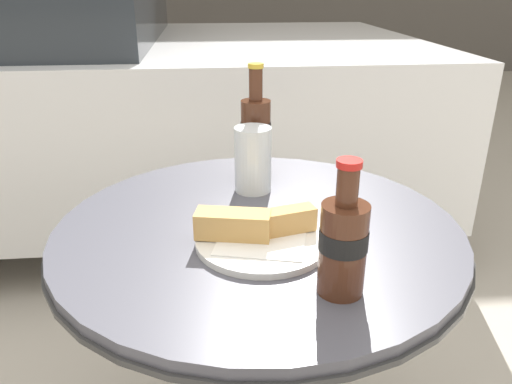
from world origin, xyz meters
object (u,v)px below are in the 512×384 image
at_px(cola_bottle_left, 343,243).
at_px(drinking_glass, 253,162).
at_px(bistro_table, 258,298).
at_px(lunch_plate_near, 259,233).
at_px(cola_bottle_right, 256,134).

height_order(cola_bottle_left, drinking_glass, cola_bottle_left).
relative_size(bistro_table, lunch_plate_near, 3.26).
xyz_separation_m(bistro_table, cola_bottle_right, (0.02, 0.25, 0.27)).
bearing_deg(cola_bottle_right, drinking_glass, -99.58).
relative_size(drinking_glass, lunch_plate_near, 0.60).
bearing_deg(bistro_table, lunch_plate_near, -95.11).
bearing_deg(bistro_table, cola_bottle_left, -66.68).
relative_size(bistro_table, cola_bottle_left, 3.74).
height_order(cola_bottle_right, lunch_plate_near, cola_bottle_right).
xyz_separation_m(cola_bottle_left, cola_bottle_right, (-0.08, 0.48, 0.02)).
bearing_deg(lunch_plate_near, cola_bottle_right, 85.23).
relative_size(cola_bottle_left, lunch_plate_near, 0.87).
height_order(bistro_table, lunch_plate_near, lunch_plate_near).
bearing_deg(cola_bottle_right, lunch_plate_near, -94.77).
bearing_deg(cola_bottle_right, cola_bottle_left, -80.77).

